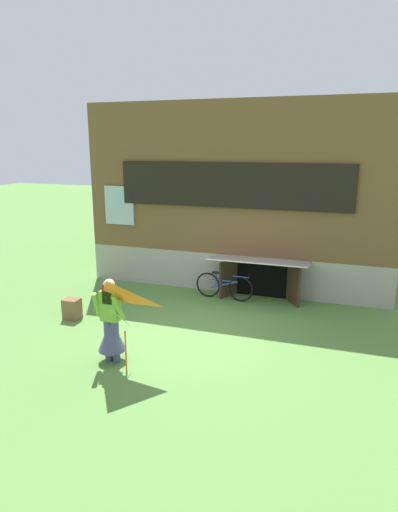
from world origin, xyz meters
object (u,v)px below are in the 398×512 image
object	(u,v)px
bicycle_blue	(224,286)
wooden_crate	(72,309)
kite	(108,307)
person	(111,327)

from	to	relation	value
bicycle_blue	wooden_crate	size ratio (longest dim) A/B	3.29
kite	person	bearing A→B (deg)	117.65
person	wooden_crate	xyz separation A→B (m)	(-1.94, 1.55, -0.44)
kite	bicycle_blue	bearing A→B (deg)	80.85
person	wooden_crate	distance (m)	2.52
kite	bicycle_blue	xyz separation A→B (m)	(0.74, 4.57, -0.97)
kite	wooden_crate	distance (m)	3.27
bicycle_blue	kite	bearing A→B (deg)	-94.62
kite	wooden_crate	xyz separation A→B (m)	(-2.24, 2.12, -1.08)
kite	wooden_crate	size ratio (longest dim) A/B	3.43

